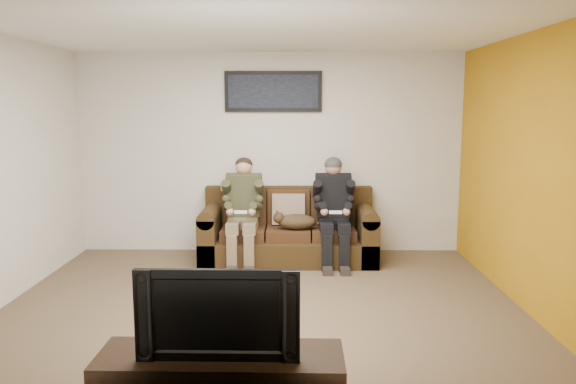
{
  "coord_description": "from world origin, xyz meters",
  "views": [
    {
      "loc": [
        0.3,
        -5.09,
        1.92
      ],
      "look_at": [
        0.24,
        1.2,
        0.95
      ],
      "focal_mm": 35.0,
      "sensor_mm": 36.0,
      "label": 1
    }
  ],
  "objects_px": {
    "sofa": "(288,233)",
    "framed_poster": "(273,92)",
    "television": "(220,310)",
    "cat": "(295,221)",
    "person_right": "(334,205)",
    "person_left": "(243,205)"
  },
  "relations": [
    {
      "from": "person_right",
      "to": "cat",
      "type": "relative_size",
      "value": 1.97
    },
    {
      "from": "person_left",
      "to": "cat",
      "type": "xyz_separation_m",
      "value": [
        0.64,
        -0.07,
        -0.19
      ]
    },
    {
      "from": "cat",
      "to": "sofa",
      "type": "bearing_deg",
      "value": 109.07
    },
    {
      "from": "sofa",
      "to": "cat",
      "type": "xyz_separation_m",
      "value": [
        0.08,
        -0.25,
        0.2
      ]
    },
    {
      "from": "cat",
      "to": "television",
      "type": "xyz_separation_m",
      "value": [
        -0.46,
        -3.53,
        0.2
      ]
    },
    {
      "from": "person_left",
      "to": "framed_poster",
      "type": "distance_m",
      "value": 1.53
    },
    {
      "from": "person_left",
      "to": "person_right",
      "type": "distance_m",
      "value": 1.11
    },
    {
      "from": "sofa",
      "to": "television",
      "type": "distance_m",
      "value": 3.82
    },
    {
      "from": "framed_poster",
      "to": "sofa",
      "type": "bearing_deg",
      "value": -62.8
    },
    {
      "from": "person_right",
      "to": "sofa",
      "type": "bearing_deg",
      "value": 162.04
    },
    {
      "from": "sofa",
      "to": "person_left",
      "type": "distance_m",
      "value": 0.7
    },
    {
      "from": "person_right",
      "to": "cat",
      "type": "height_order",
      "value": "person_right"
    },
    {
      "from": "sofa",
      "to": "framed_poster",
      "type": "height_order",
      "value": "framed_poster"
    },
    {
      "from": "person_left",
      "to": "person_right",
      "type": "height_order",
      "value": "person_right"
    },
    {
      "from": "cat",
      "to": "person_left",
      "type": "bearing_deg",
      "value": 174.15
    },
    {
      "from": "person_right",
      "to": "framed_poster",
      "type": "height_order",
      "value": "framed_poster"
    },
    {
      "from": "television",
      "to": "cat",
      "type": "bearing_deg",
      "value": 83.45
    },
    {
      "from": "sofa",
      "to": "framed_poster",
      "type": "distance_m",
      "value": 1.82
    },
    {
      "from": "framed_poster",
      "to": "person_right",
      "type": "bearing_deg",
      "value": -37.03
    },
    {
      "from": "cat",
      "to": "framed_poster",
      "type": "relative_size",
      "value": 0.53
    },
    {
      "from": "television",
      "to": "sofa",
      "type": "bearing_deg",
      "value": 85.2
    },
    {
      "from": "cat",
      "to": "framed_poster",
      "type": "height_order",
      "value": "framed_poster"
    }
  ]
}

